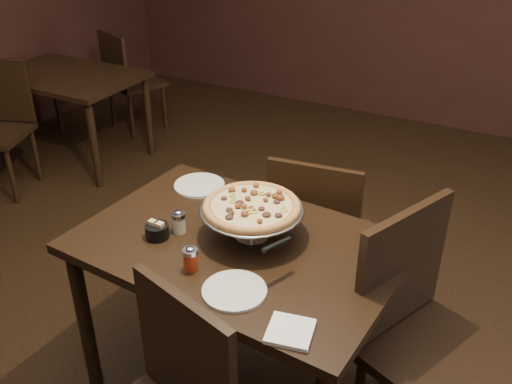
% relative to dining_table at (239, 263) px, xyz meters
% --- Properties ---
extents(room, '(6.04, 7.04, 2.84)m').
position_rel_dining_table_xyz_m(room, '(-0.02, -0.05, 0.74)').
color(room, black).
rests_on(room, ground).
extents(dining_table, '(1.27, 0.90, 0.76)m').
position_rel_dining_table_xyz_m(dining_table, '(0.00, 0.00, 0.00)').
color(dining_table, black).
rests_on(dining_table, ground).
extents(background_table, '(1.09, 0.72, 0.68)m').
position_rel_dining_table_xyz_m(background_table, '(-2.28, 1.42, -0.07)').
color(background_table, black).
rests_on(background_table, ground).
extents(pizza_stand, '(0.40, 0.40, 0.16)m').
position_rel_dining_table_xyz_m(pizza_stand, '(0.03, 0.06, 0.23)').
color(pizza_stand, '#AFAFB6').
rests_on(pizza_stand, dining_table).
extents(parmesan_shaker, '(0.06, 0.06, 0.10)m').
position_rel_dining_table_xyz_m(parmesan_shaker, '(-0.24, -0.05, 0.15)').
color(parmesan_shaker, beige).
rests_on(parmesan_shaker, dining_table).
extents(pepper_flake_shaker, '(0.06, 0.06, 0.10)m').
position_rel_dining_table_xyz_m(pepper_flake_shaker, '(-0.06, -0.23, 0.15)').
color(pepper_flake_shaker, '#96280D').
rests_on(pepper_flake_shaker, dining_table).
extents(packet_caddy, '(0.09, 0.09, 0.07)m').
position_rel_dining_table_xyz_m(packet_caddy, '(-0.29, -0.12, 0.13)').
color(packet_caddy, black).
rests_on(packet_caddy, dining_table).
extents(napkin_stack, '(0.16, 0.16, 0.01)m').
position_rel_dining_table_xyz_m(napkin_stack, '(0.38, -0.35, 0.11)').
color(napkin_stack, white).
rests_on(napkin_stack, dining_table).
extents(plate_left, '(0.23, 0.23, 0.01)m').
position_rel_dining_table_xyz_m(plate_left, '(-0.37, 0.30, 0.11)').
color(plate_left, silver).
rests_on(plate_left, dining_table).
extents(plate_near, '(0.22, 0.22, 0.01)m').
position_rel_dining_table_xyz_m(plate_near, '(0.14, -0.26, 0.11)').
color(plate_near, silver).
rests_on(plate_near, dining_table).
extents(serving_spatula, '(0.14, 0.14, 0.02)m').
position_rel_dining_table_xyz_m(serving_spatula, '(0.22, -0.12, 0.23)').
color(serving_spatula, '#AFAFB6').
rests_on(serving_spatula, pizza_stand).
extents(chair_far, '(0.47, 0.47, 0.91)m').
position_rel_dining_table_xyz_m(chair_far, '(0.10, 0.58, -0.16)').
color(chair_far, black).
rests_on(chair_far, ground).
extents(chair_side, '(0.61, 0.61, 1.00)m').
position_rel_dining_table_xyz_m(chair_side, '(0.72, 0.08, -0.11)').
color(chair_side, black).
rests_on(chair_side, ground).
extents(bg_chair_far, '(0.52, 0.52, 0.86)m').
position_rel_dining_table_xyz_m(bg_chair_far, '(-2.24, 2.05, -0.19)').
color(bg_chair_far, black).
rests_on(bg_chair_far, ground).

